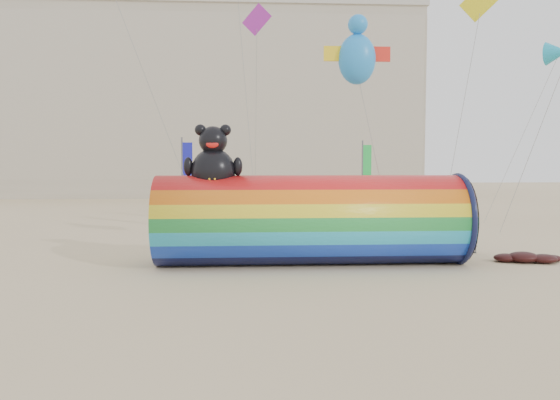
{
  "coord_description": "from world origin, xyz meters",
  "views": [
    {
      "loc": [
        -0.67,
        -18.33,
        3.79
      ],
      "look_at": [
        0.5,
        1.5,
        2.4
      ],
      "focal_mm": 35.0,
      "sensor_mm": 36.0,
      "label": 1
    }
  ],
  "objects": [
    {
      "name": "hotel_building",
      "position": [
        -12.0,
        45.95,
        10.31
      ],
      "size": [
        60.4,
        15.4,
        20.6
      ],
      "color": "#B7AD99",
      "rests_on": "ground"
    },
    {
      "name": "ground",
      "position": [
        0.0,
        0.0,
        0.0
      ],
      "size": [
        160.0,
        160.0,
        0.0
      ],
      "primitive_type": "plane",
      "color": "#CCB58C",
      "rests_on": "ground"
    },
    {
      "name": "windsock_assembly",
      "position": [
        1.64,
        1.66,
        1.74
      ],
      "size": [
        11.35,
        3.46,
        5.23
      ],
      "color": "red",
      "rests_on": "ground"
    },
    {
      "name": "fabric_bundle",
      "position": [
        9.9,
        1.5,
        0.17
      ],
      "size": [
        2.62,
        1.35,
        0.41
      ],
      "color": "#400D0B",
      "rests_on": "ground"
    },
    {
      "name": "kite_handler",
      "position": [
        8.61,
        3.6,
        0.8
      ],
      "size": [
        0.67,
        0.54,
        1.59
      ],
      "primitive_type": "imported",
      "rotation": [
        0.0,
        0.0,
        3.46
      ],
      "color": "#55565D",
      "rests_on": "ground"
    },
    {
      "name": "festival_banners",
      "position": [
        0.06,
        15.51,
        2.64
      ],
      "size": [
        11.93,
        4.17,
        5.2
      ],
      "color": "#59595E",
      "rests_on": "ground"
    }
  ]
}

